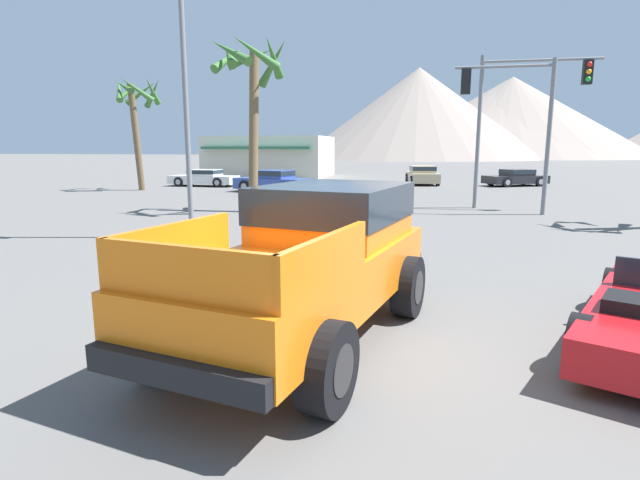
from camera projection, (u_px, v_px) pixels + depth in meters
name	position (u px, v px, depth m)	size (l,w,h in m)	color
ground_plane	(334.00, 331.00, 6.85)	(320.00, 320.00, 0.00)	#5B5956
orange_pickup_truck	(315.00, 253.00, 6.61)	(3.07, 5.43, 1.97)	orange
parked_car_dark	(516.00, 177.00, 32.51)	(4.35, 3.38, 1.08)	#232328
parked_car_blue	(273.00, 181.00, 27.98)	(4.55, 2.80, 1.24)	#334C9E
parked_car_tan	(422.00, 175.00, 34.11)	(2.39, 4.66, 1.24)	tan
parked_car_white	(204.00, 178.00, 32.44)	(4.40, 2.01, 1.07)	white
traffic_light_main	(512.00, 108.00, 18.27)	(3.52, 0.38, 5.62)	slate
traffic_light_crosswalk	(524.00, 102.00, 19.69)	(4.49, 0.38, 6.07)	slate
street_lamp_post	(183.00, 45.00, 13.03)	(0.90, 0.24, 8.66)	slate
palm_tree_tall	(251.00, 81.00, 18.71)	(2.87, 3.01, 6.53)	brown
palm_tree_leaning	(137.00, 106.00, 28.58)	(2.76, 3.04, 6.44)	brown
storefront_building	(271.00, 157.00, 43.21)	(9.95, 8.02, 3.40)	beige
distant_mountain_range	(504.00, 118.00, 123.71)	(113.52, 82.59, 20.10)	gray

